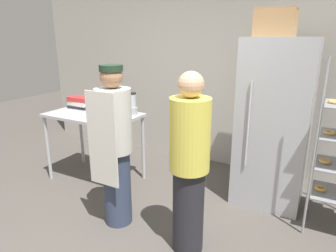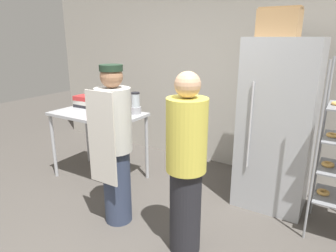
{
  "view_description": "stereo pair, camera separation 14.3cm",
  "coord_description": "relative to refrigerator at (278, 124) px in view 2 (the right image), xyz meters",
  "views": [
    {
      "loc": [
        1.43,
        -1.72,
        1.85
      ],
      "look_at": [
        0.08,
        0.75,
        1.01
      ],
      "focal_mm": 32.0,
      "sensor_mm": 36.0,
      "label": 1
    },
    {
      "loc": [
        1.55,
        -1.65,
        1.85
      ],
      "look_at": [
        0.08,
        0.75,
        1.01
      ],
      "focal_mm": 32.0,
      "sensor_mm": 36.0,
      "label": 2
    }
  ],
  "objects": [
    {
      "name": "back_wall",
      "position": [
        -0.94,
        0.76,
        0.45
      ],
      "size": [
        6.4,
        0.12,
        2.76
      ],
      "primitive_type": "cube",
      "color": "#ADA89E",
      "rests_on": "ground_plane"
    },
    {
      "name": "blender_pitcher",
      "position": [
        -1.67,
        -0.38,
        0.11
      ],
      "size": [
        0.13,
        0.13,
        0.28
      ],
      "color": "#99999E",
      "rests_on": "prep_counter"
    },
    {
      "name": "cardboard_storage_box",
      "position": [
        -0.09,
        -0.03,
        1.06
      ],
      "size": [
        0.4,
        0.31,
        0.29
      ],
      "color": "#A87F51",
      "rests_on": "refrigerator"
    },
    {
      "name": "refrigerator",
      "position": [
        0.0,
        0.0,
        0.0
      ],
      "size": [
        0.73,
        0.77,
        1.85
      ],
      "color": "#ADAFB5",
      "rests_on": "ground_plane"
    },
    {
      "name": "prep_counter",
      "position": [
        -2.12,
        -0.61,
        -0.12
      ],
      "size": [
        1.18,
        0.69,
        0.91
      ],
      "color": "#ADAFB5",
      "rests_on": "ground_plane"
    },
    {
      "name": "person_customer",
      "position": [
        -0.46,
        -1.28,
        -0.11
      ],
      "size": [
        0.34,
        0.34,
        1.6
      ],
      "color": "#232328",
      "rests_on": "ground_plane"
    },
    {
      "name": "donut_box",
      "position": [
        -1.85,
        -0.67,
        0.03
      ],
      "size": [
        0.28,
        0.19,
        0.24
      ],
      "color": "silver",
      "rests_on": "prep_counter"
    },
    {
      "name": "binder_stack",
      "position": [
        -2.49,
        -0.44,
        0.06
      ],
      "size": [
        0.32,
        0.21,
        0.16
      ],
      "color": "#232328",
      "rests_on": "prep_counter"
    },
    {
      "name": "person_baker",
      "position": [
        -1.26,
        -1.26,
        -0.09
      ],
      "size": [
        0.34,
        0.36,
        1.61
      ],
      "color": "#333D56",
      "rests_on": "ground_plane"
    }
  ]
}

